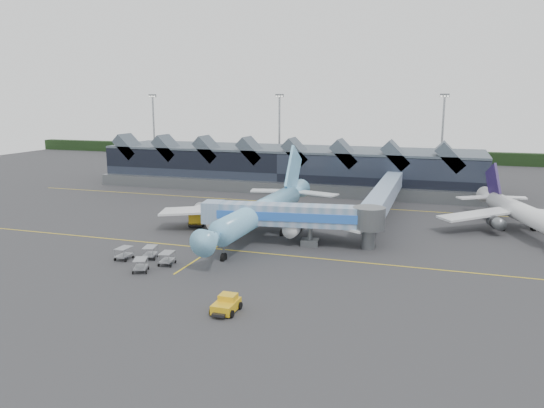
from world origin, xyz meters
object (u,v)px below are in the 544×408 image
(jet_bridge, at_px, (302,217))
(pushback_tug, at_px, (226,305))
(regional_jet, at_px, (519,211))
(main_airliner, at_px, (264,210))
(fuel_truck, at_px, (198,213))

(jet_bridge, height_order, pushback_tug, jet_bridge)
(regional_jet, distance_m, jet_bridge, 36.88)
(main_airliner, height_order, jet_bridge, main_airliner)
(main_airliner, xyz_separation_m, fuel_truck, (-13.33, 3.50, -2.22))
(main_airliner, bearing_deg, fuel_truck, 167.29)
(main_airliner, height_order, regional_jet, main_airliner)
(fuel_truck, bearing_deg, pushback_tug, -79.92)
(regional_jet, height_order, fuel_truck, regional_jet)
(regional_jet, xyz_separation_m, jet_bridge, (-31.28, -19.51, 1.09))
(fuel_truck, distance_m, pushback_tug, 39.93)
(regional_jet, bearing_deg, pushback_tug, -143.50)
(main_airliner, distance_m, pushback_tug, 31.95)
(pushback_tug, bearing_deg, main_airliner, 101.77)
(main_airliner, relative_size, jet_bridge, 1.54)
(pushback_tug, bearing_deg, jet_bridge, 87.77)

